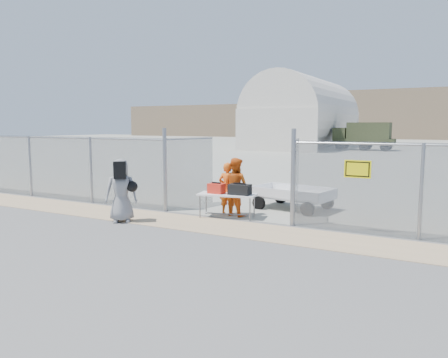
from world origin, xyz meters
The scene contains 13 objects.
ground centered at (0.00, 0.00, 0.00)m, with size 160.00×160.00×0.00m, color #535151.
tarmac_inside centered at (0.00, 42.00, 0.01)m, with size 160.00×80.00×0.01m, color #97988A.
dirt_strip centered at (0.00, 1.00, 0.01)m, with size 44.00×1.60×0.01m, color tan.
chain_link_fence centered at (0.00, 2.00, 1.10)m, with size 40.00×0.20×2.20m, color gray, non-canonical shape.
quonset_hangar centered at (-10.00, 40.00, 4.00)m, with size 9.00×18.00×8.00m, color beige, non-canonical shape.
folding_table centered at (0.07, 2.07, 0.34)m, with size 1.61×0.67×0.68m, color white, non-canonical shape.
orange_bag centered at (-0.24, 1.99, 0.82)m, with size 0.44×0.29×0.28m, color red.
black_duffel centered at (0.44, 2.09, 0.83)m, with size 0.60×0.35×0.29m, color black.
security_worker_left centered at (-0.12, 2.45, 0.76)m, with size 0.56×0.37×1.52m, color orange.
security_worker_right centered at (0.13, 2.45, 0.83)m, with size 0.81×0.63×1.67m, color orange.
visitor centered at (-2.18, 0.26, 0.85)m, with size 0.83×0.54×1.70m, color gray.
utility_trailer centered at (1.28, 4.12, 0.37)m, with size 3.03×1.56×0.73m, color white, non-canonical shape.
military_truck centered at (-2.90, 37.68, 1.42)m, with size 5.94×2.19×2.83m, color #363D23, non-canonical shape.
Camera 1 is at (5.68, -8.56, 2.59)m, focal length 35.00 mm.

